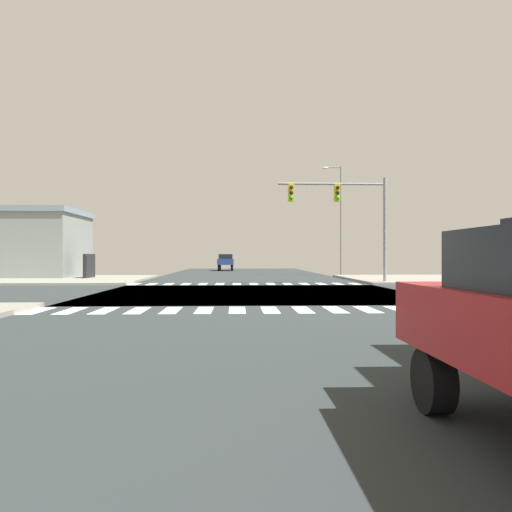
# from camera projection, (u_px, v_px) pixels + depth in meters

# --- Properties ---
(ground) EXTENTS (90.00, 90.00, 0.05)m
(ground) POSITION_uv_depth(u_px,v_px,m) (254.00, 293.00, 22.76)
(ground) COLOR #2B3335
(sidewalk_corner_ne) EXTENTS (12.00, 12.00, 0.14)m
(sidewalk_corner_ne) POSITION_uv_depth(u_px,v_px,m) (435.00, 279.00, 35.25)
(sidewalk_corner_ne) COLOR gray
(sidewalk_corner_ne) RESTS_ON ground
(sidewalk_corner_nw) EXTENTS (12.00, 12.00, 0.14)m
(sidewalk_corner_nw) POSITION_uv_depth(u_px,v_px,m) (55.00, 280.00, 34.25)
(sidewalk_corner_nw) COLOR gray
(sidewalk_corner_nw) RESTS_ON ground
(crosswalk_near) EXTENTS (13.50, 2.00, 0.01)m
(crosswalk_near) POSITION_uv_depth(u_px,v_px,m) (254.00, 310.00, 15.45)
(crosswalk_near) COLOR white
(crosswalk_near) RESTS_ON ground
(crosswalk_far) EXTENTS (13.50, 2.00, 0.01)m
(crosswalk_far) POSITION_uv_depth(u_px,v_px,m) (245.00, 284.00, 30.04)
(crosswalk_far) COLOR white
(crosswalk_far) RESTS_ON ground
(traffic_signal_mast) EXTENTS (6.48, 0.55, 6.33)m
(traffic_signal_mast) POSITION_uv_depth(u_px,v_px,m) (343.00, 205.00, 30.13)
(traffic_signal_mast) COLOR gray
(traffic_signal_mast) RESTS_ON ground
(street_lamp) EXTENTS (1.78, 0.32, 9.47)m
(street_lamp) POSITION_uv_depth(u_px,v_px,m) (339.00, 211.00, 44.19)
(street_lamp) COLOR gray
(street_lamp) RESTS_ON ground
(bank_building) EXTENTS (13.51, 7.61, 5.11)m
(bank_building) POSITION_uv_depth(u_px,v_px,m) (0.00, 244.00, 38.03)
(bank_building) COLOR gray
(bank_building) RESTS_ON ground
(sedan_queued_2) EXTENTS (1.80, 4.30, 1.88)m
(sedan_queued_2) POSITION_uv_depth(u_px,v_px,m) (226.00, 261.00, 58.08)
(sedan_queued_2) COLOR black
(sedan_queued_2) RESTS_ON ground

